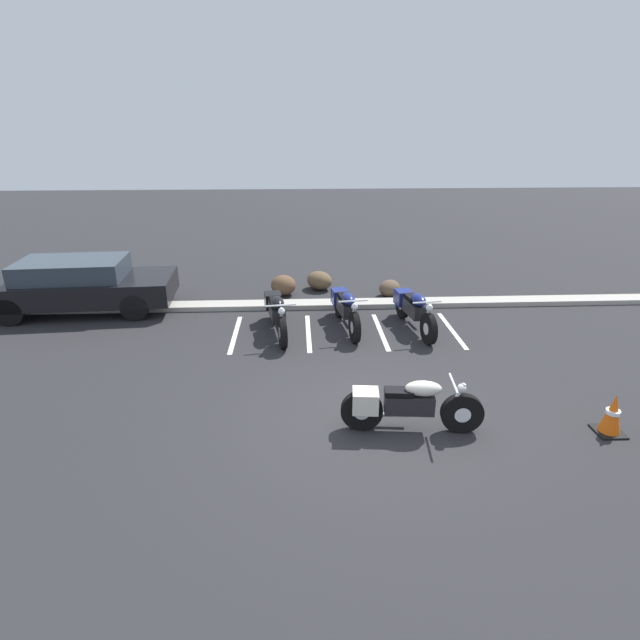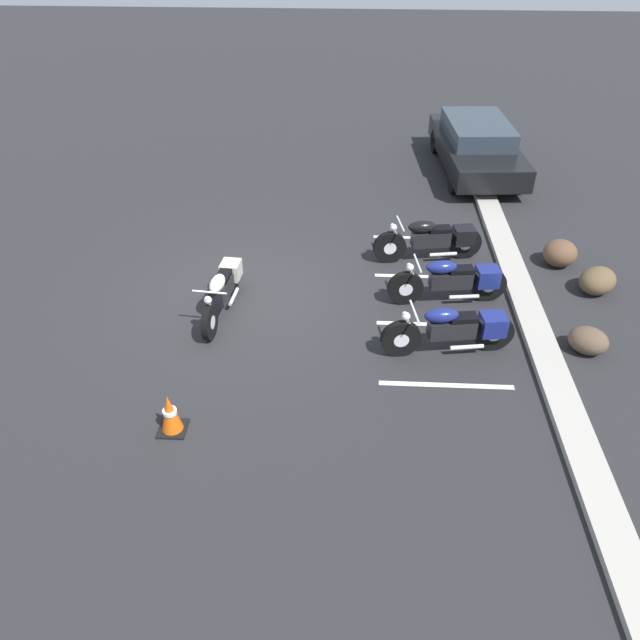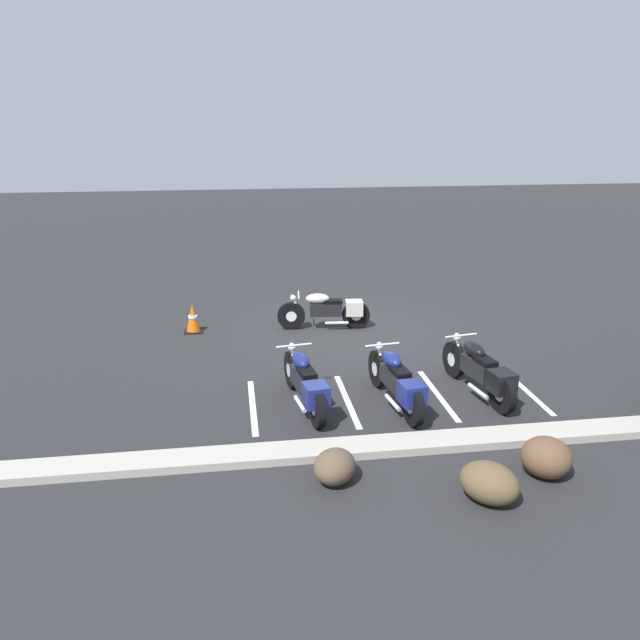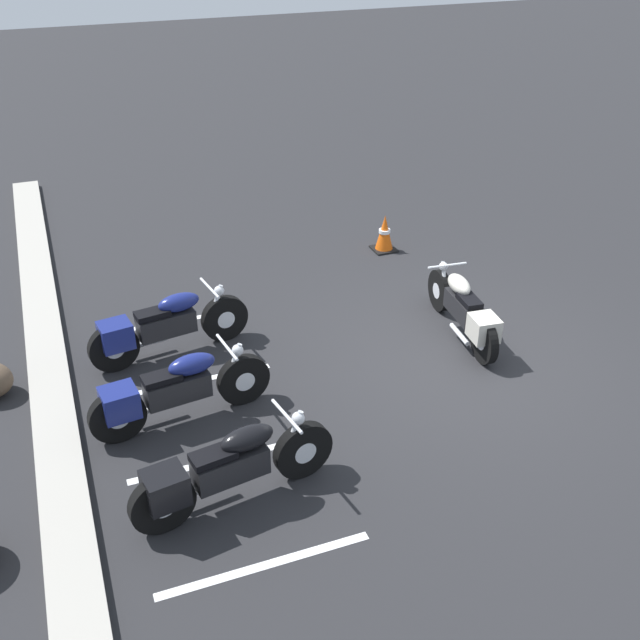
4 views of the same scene
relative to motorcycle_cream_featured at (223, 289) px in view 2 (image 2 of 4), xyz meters
name	(u,v)px [view 2 (image 2 of 4)]	position (x,y,z in m)	size (l,w,h in m)	color
ground	(245,296)	(-0.45, 0.30, -0.44)	(60.00, 60.00, 0.00)	#262628
motorcycle_cream_featured	(223,289)	(0.00, 0.00, 0.00)	(2.10, 0.61, 0.83)	black
parked_bike_0	(434,239)	(-2.01, 3.94, 0.03)	(0.74, 2.23, 0.88)	black
parked_bike_1	(454,280)	(-0.48, 4.17, 0.02)	(0.68, 2.20, 0.87)	black
parked_bike_2	(455,329)	(1.02, 4.01, 0.03)	(0.72, 2.22, 0.87)	black
car_black	(477,145)	(-6.81, 5.49, 0.24)	(4.41, 2.09, 1.29)	black
concrete_curb	(525,301)	(-0.45, 5.51, -0.38)	(18.00, 0.50, 0.12)	#A8A399
landscape_rock_0	(588,341)	(0.90, 6.23, -0.22)	(0.65, 0.54, 0.44)	brown
landscape_rock_1	(598,281)	(-0.94, 6.93, -0.19)	(0.77, 0.61, 0.50)	brown
landscape_rock_2	(560,253)	(-1.92, 6.48, -0.17)	(0.67, 0.66, 0.54)	brown
traffic_cone	(170,414)	(3.04, -0.21, -0.14)	(0.40, 0.40, 0.64)	black
stall_line_0	(422,238)	(-2.93, 3.82, -0.44)	(0.10, 2.10, 0.00)	white
stall_line_1	(428,276)	(-1.32, 3.82, -0.44)	(0.10, 2.10, 0.00)	white
stall_line_2	(436,324)	(0.28, 3.82, -0.44)	(0.10, 2.10, 0.00)	white
stall_line_3	(446,385)	(1.88, 3.82, -0.44)	(0.10, 2.10, 0.00)	white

